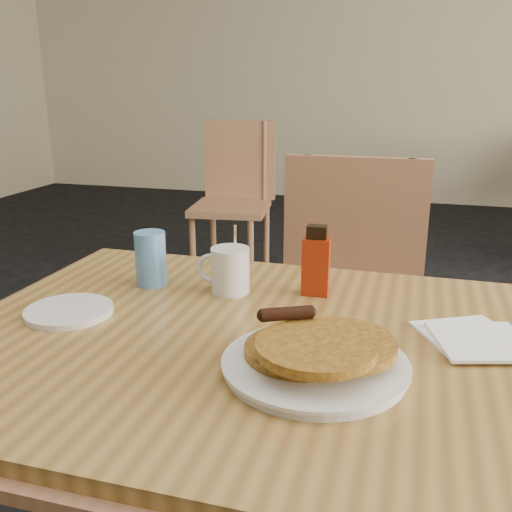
{
  "coord_description": "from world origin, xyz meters",
  "views": [
    {
      "loc": [
        0.23,
        -0.96,
        1.18
      ],
      "look_at": [
        -0.05,
        0.03,
        0.86
      ],
      "focal_mm": 40.0,
      "sensor_mm": 36.0,
      "label": 1
    }
  ],
  "objects": [
    {
      "name": "napkin_stack",
      "position": [
        0.35,
        0.0,
        0.76
      ],
      "size": [
        0.21,
        0.22,
        0.01
      ],
      "rotation": [
        0.0,
        0.0,
        0.48
      ],
      "color": "white",
      "rests_on": "main_table"
    },
    {
      "name": "side_saucer",
      "position": [
        -0.39,
        -0.08,
        0.76
      ],
      "size": [
        0.21,
        0.21,
        0.01
      ],
      "primitive_type": "cylinder",
      "rotation": [
        0.0,
        0.0,
        -0.35
      ],
      "color": "silver",
      "rests_on": "main_table"
    },
    {
      "name": "chair_main_far",
      "position": [
        0.06,
        0.67,
        0.58
      ],
      "size": [
        0.44,
        0.44,
        0.97
      ],
      "rotation": [
        0.0,
        0.0,
        0.01
      ],
      "color": "#9B6949",
      "rests_on": "floor"
    },
    {
      "name": "syrup_bottle",
      "position": [
        0.04,
        0.16,
        0.82
      ],
      "size": [
        0.06,
        0.04,
        0.15
      ],
      "rotation": [
        0.0,
        0.0,
        0.05
      ],
      "color": "maroon",
      "rests_on": "main_table"
    },
    {
      "name": "pancake_plate",
      "position": [
        0.1,
        -0.17,
        0.77
      ],
      "size": [
        0.29,
        0.29,
        0.08
      ],
      "rotation": [
        0.0,
        0.0,
        0.02
      ],
      "color": "silver",
      "rests_on": "main_table"
    },
    {
      "name": "blue_tumbler",
      "position": [
        -0.31,
        0.12,
        0.81
      ],
      "size": [
        0.09,
        0.09,
        0.12
      ],
      "primitive_type": "cylinder",
      "rotation": [
        0.0,
        0.0,
        -0.37
      ],
      "color": "#548BC6",
      "rests_on": "main_table"
    },
    {
      "name": "wall_back",
      "position": [
        0.0,
        5.0,
        1.4
      ],
      "size": [
        8.0,
        0.0,
        8.0
      ],
      "primitive_type": "plane",
      "rotation": [
        1.57,
        0.0,
        0.0
      ],
      "color": "beige",
      "rests_on": "ground"
    },
    {
      "name": "chair_wall_extra",
      "position": [
        -0.81,
        2.27,
        0.57
      ],
      "size": [
        0.48,
        0.48,
        0.96
      ],
      "rotation": [
        0.0,
        0.0,
        0.12
      ],
      "color": "#9B6949",
      "rests_on": "floor"
    },
    {
      "name": "coffee_mug",
      "position": [
        -0.13,
        0.12,
        0.8
      ],
      "size": [
        0.12,
        0.08,
        0.15
      ],
      "rotation": [
        0.0,
        0.0,
        -0.21
      ],
      "color": "silver",
      "rests_on": "main_table"
    },
    {
      "name": "main_table",
      "position": [
        0.05,
        -0.07,
        0.71
      ],
      "size": [
        1.29,
        0.88,
        0.75
      ],
      "rotation": [
        0.0,
        0.0,
        -0.01
      ],
      "color": "olive",
      "rests_on": "floor"
    }
  ]
}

